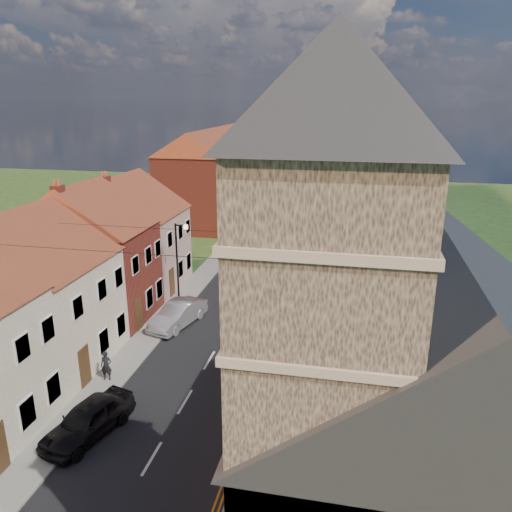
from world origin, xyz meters
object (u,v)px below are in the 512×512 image
(lamppost, at_px, (178,262))
(pedestrian_left, at_px, (106,366))
(church, at_px, (414,396))
(car_far, at_px, (254,235))
(pedestrian_right, at_px, (294,388))
(car_distant, at_px, (290,199))
(car_mid, at_px, (178,314))
(car_near, at_px, (88,420))

(lamppost, height_order, pedestrian_left, lamppost)
(church, relative_size, car_far, 3.21)
(lamppost, xyz_separation_m, pedestrian_right, (8.91, -9.17, -2.63))
(church, bearing_deg, car_far, 108.93)
(car_far, xyz_separation_m, pedestrian_left, (-2.01, -26.87, 0.21))
(car_far, bearing_deg, lamppost, -88.62)
(church, bearing_deg, pedestrian_right, 119.56)
(car_distant, height_order, pedestrian_left, pedestrian_left)
(car_distant, xyz_separation_m, pedestrian_left, (-2.97, -46.06, 0.26))
(car_mid, height_order, pedestrian_right, pedestrian_right)
(car_near, relative_size, pedestrian_left, 2.88)
(pedestrian_left, bearing_deg, car_mid, 69.68)
(church, xyz_separation_m, car_distant, (-10.86, 53.66, -5.24))
(car_near, relative_size, pedestrian_right, 2.86)
(car_near, height_order, pedestrian_left, pedestrian_left)
(lamppost, distance_m, car_far, 18.07)
(car_near, xyz_separation_m, pedestrian_right, (8.30, 3.97, 0.14))
(car_distant, height_order, pedestrian_right, pedestrian_right)
(church, bearing_deg, car_near, 164.25)
(church, xyz_separation_m, pedestrian_right, (-4.26, 7.51, -4.97))
(pedestrian_left, bearing_deg, car_near, -82.55)
(car_mid, distance_m, pedestrian_left, 7.09)
(car_mid, height_order, car_distant, car_mid)
(car_mid, bearing_deg, lamppost, 120.96)
(lamppost, relative_size, car_far, 1.27)
(car_far, height_order, car_distant, car_far)
(lamppost, relative_size, pedestrian_right, 3.83)
(pedestrian_left, distance_m, pedestrian_right, 9.57)
(car_mid, distance_m, pedestrian_right, 10.90)
(car_mid, relative_size, pedestrian_right, 2.93)
(lamppost, height_order, car_near, lamppost)
(pedestrian_right, bearing_deg, car_mid, -43.79)
(church, xyz_separation_m, car_far, (-11.82, 34.47, -5.19))
(car_near, distance_m, pedestrian_left, 4.25)
(car_mid, bearing_deg, car_distant, 102.28)
(church, relative_size, pedestrian_left, 9.77)
(lamppost, distance_m, pedestrian_left, 9.48)
(pedestrian_left, relative_size, pedestrian_right, 0.99)
(lamppost, xyz_separation_m, car_mid, (0.61, -2.11, -2.78))
(lamppost, bearing_deg, pedestrian_right, -45.81)
(lamppost, relative_size, pedestrian_left, 3.86)
(pedestrian_left, height_order, pedestrian_right, pedestrian_right)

